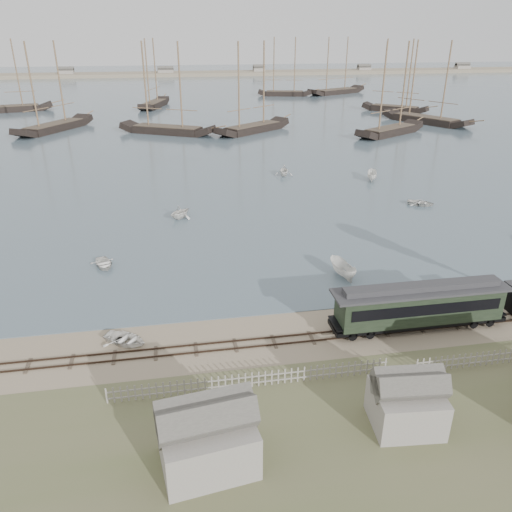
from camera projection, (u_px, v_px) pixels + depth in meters
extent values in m
plane|color=gray|center=(317.00, 323.00, 40.89)|extent=(600.00, 600.00, 0.00)
cube|color=#465965|center=(194.00, 92.00, 193.43)|extent=(600.00, 336.00, 0.06)
cube|color=#32241B|center=(326.00, 339.00, 38.61)|extent=(120.00, 0.08, 0.12)
cube|color=#32241B|center=(322.00, 332.00, 39.51)|extent=(120.00, 0.08, 0.12)
cube|color=#42372A|center=(324.00, 336.00, 39.09)|extent=(120.00, 1.80, 0.06)
cube|color=tan|center=(185.00, 76.00, 265.23)|extent=(500.00, 20.00, 1.80)
cube|color=black|center=(417.00, 320.00, 40.00)|extent=(14.18, 2.33, 0.35)
cube|color=black|center=(419.00, 305.00, 39.42)|extent=(13.17, 2.53, 2.53)
cube|color=black|center=(427.00, 310.00, 38.16)|extent=(12.15, 0.06, 0.91)
cube|color=black|center=(412.00, 294.00, 40.47)|extent=(12.15, 0.06, 0.91)
cube|color=#323235|center=(421.00, 290.00, 38.88)|extent=(14.18, 2.73, 0.18)
cube|color=#323235|center=(422.00, 287.00, 38.75)|extent=(12.66, 1.22, 0.46)
imported|color=silver|center=(125.00, 339.00, 38.16)|extent=(3.98, 4.31, 0.73)
imported|color=silver|center=(104.00, 264.00, 50.41)|extent=(3.89, 3.27, 0.69)
imported|color=silver|center=(180.00, 212.00, 63.24)|extent=(4.34, 4.34, 1.73)
imported|color=silver|center=(342.00, 269.00, 48.26)|extent=(4.18, 2.32, 1.53)
imported|color=silver|center=(421.00, 203.00, 68.16)|extent=(4.09, 4.38, 0.74)
imported|color=silver|center=(372.00, 176.00, 79.41)|extent=(4.13, 2.79, 1.49)
imported|color=silver|center=(284.00, 170.00, 81.86)|extent=(3.96, 3.61, 1.79)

